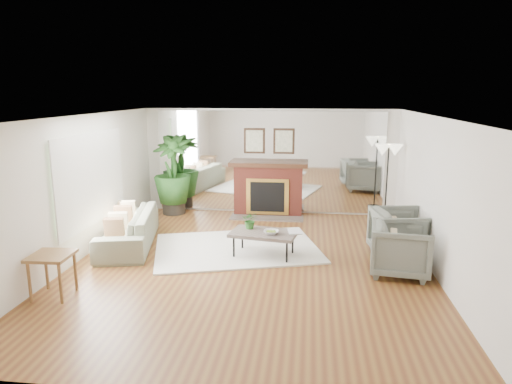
# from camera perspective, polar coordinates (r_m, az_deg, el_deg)

# --- Properties ---
(ground) EXTENTS (7.00, 7.00, 0.00)m
(ground) POSITION_cam_1_polar(r_m,az_deg,el_deg) (7.91, -0.70, -9.00)
(ground) COLOR brown
(ground) RESTS_ON ground
(wall_left) EXTENTS (0.02, 7.00, 2.50)m
(wall_left) POSITION_cam_1_polar(r_m,az_deg,el_deg) (8.46, -21.24, 0.40)
(wall_left) COLOR white
(wall_left) RESTS_ON ground
(wall_right) EXTENTS (0.02, 7.00, 2.50)m
(wall_right) POSITION_cam_1_polar(r_m,az_deg,el_deg) (7.75, 21.78, -0.69)
(wall_right) COLOR white
(wall_right) RESTS_ON ground
(wall_back) EXTENTS (6.00, 0.02, 2.50)m
(wall_back) POSITION_cam_1_polar(r_m,az_deg,el_deg) (10.95, 1.67, 3.82)
(wall_back) COLOR white
(wall_back) RESTS_ON ground
(mirror_panel) EXTENTS (5.40, 0.04, 2.40)m
(mirror_panel) POSITION_cam_1_polar(r_m,az_deg,el_deg) (10.93, 1.66, 3.81)
(mirror_panel) COLOR silver
(mirror_panel) RESTS_ON wall_back
(window_panel) EXTENTS (0.04, 2.40, 1.50)m
(window_panel) POSITION_cam_1_polar(r_m,az_deg,el_deg) (8.77, -19.91, 1.58)
(window_panel) COLOR #B2E09E
(window_panel) RESTS_ON wall_left
(fireplace) EXTENTS (1.85, 0.83, 2.05)m
(fireplace) POSITION_cam_1_polar(r_m,az_deg,el_deg) (10.83, 1.54, 0.55)
(fireplace) COLOR maroon
(fireplace) RESTS_ON ground
(area_rug) EXTENTS (3.47, 2.89, 0.03)m
(area_rug) POSITION_cam_1_polar(r_m,az_deg,el_deg) (8.64, -2.43, -7.00)
(area_rug) COLOR white
(area_rug) RESTS_ON ground
(coffee_table) EXTENTS (1.25, 0.86, 0.46)m
(coffee_table) POSITION_cam_1_polar(r_m,az_deg,el_deg) (8.12, 0.96, -5.27)
(coffee_table) COLOR #6C5E55
(coffee_table) RESTS_ON ground
(sofa) EXTENTS (1.36, 2.41, 0.66)m
(sofa) POSITION_cam_1_polar(r_m,az_deg,el_deg) (9.07, -15.69, -4.43)
(sofa) COLOR gray
(sofa) RESTS_ON ground
(armchair_back) EXTENTS (1.09, 1.06, 0.87)m
(armchair_back) POSITION_cam_1_polar(r_m,az_deg,el_deg) (8.49, 17.66, -4.98)
(armchair_back) COLOR slate
(armchair_back) RESTS_ON ground
(armchair_front) EXTENTS (1.03, 1.01, 0.84)m
(armchair_front) POSITION_cam_1_polar(r_m,az_deg,el_deg) (7.72, 17.63, -6.84)
(armchair_front) COLOR slate
(armchair_front) RESTS_ON ground
(side_table) EXTENTS (0.58, 0.58, 0.64)m
(side_table) POSITION_cam_1_polar(r_m,az_deg,el_deg) (7.17, -24.19, -7.88)
(side_table) COLOR brown
(side_table) RESTS_ON ground
(potted_ficus) EXTENTS (0.99, 0.99, 1.89)m
(potted_ficus) POSITION_cam_1_polar(r_m,az_deg,el_deg) (11.05, -10.38, 2.43)
(potted_ficus) COLOR black
(potted_ficus) RESTS_ON ground
(floor_lamp) EXTENTS (0.59, 0.33, 1.80)m
(floor_lamp) POSITION_cam_1_polar(r_m,az_deg,el_deg) (10.13, 16.21, 4.26)
(floor_lamp) COLOR black
(floor_lamp) RESTS_ON ground
(tabletop_plant) EXTENTS (0.30, 0.27, 0.32)m
(tabletop_plant) POSITION_cam_1_polar(r_m,az_deg,el_deg) (8.26, -0.71, -3.54)
(tabletop_plant) COLOR #326625
(tabletop_plant) RESTS_ON coffee_table
(fruit_bowl) EXTENTS (0.27, 0.27, 0.07)m
(fruit_bowl) POSITION_cam_1_polar(r_m,az_deg,el_deg) (7.99, 1.90, -5.04)
(fruit_bowl) COLOR brown
(fruit_bowl) RESTS_ON coffee_table
(book) EXTENTS (0.28, 0.36, 0.02)m
(book) POSITION_cam_1_polar(r_m,az_deg,el_deg) (8.09, 4.06, -4.99)
(book) COLOR brown
(book) RESTS_ON coffee_table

